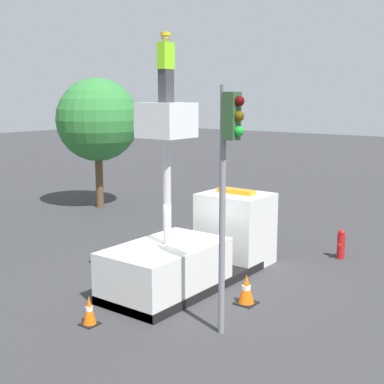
% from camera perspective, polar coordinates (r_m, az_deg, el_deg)
% --- Properties ---
extents(ground_plane, '(120.00, 120.00, 0.00)m').
position_cam_1_polar(ground_plane, '(15.50, -0.69, -9.89)').
color(ground_plane, '#38383A').
extents(bucket_truck, '(6.13, 2.13, 5.16)m').
position_cam_1_polar(bucket_truck, '(15.59, 0.55, -5.75)').
color(bucket_truck, black).
rests_on(bucket_truck, ground).
extents(worker, '(0.40, 0.26, 1.75)m').
position_cam_1_polar(worker, '(13.95, -2.80, 13.12)').
color(worker, '#38383D').
rests_on(worker, bucket_truck).
extents(traffic_light_pole, '(0.34, 0.57, 5.56)m').
position_cam_1_polar(traffic_light_pole, '(11.45, 3.88, 3.17)').
color(traffic_light_pole, gray).
rests_on(traffic_light_pole, ground).
extents(fire_hydrant, '(0.50, 0.26, 0.99)m').
position_cam_1_polar(fire_hydrant, '(18.44, 15.61, -5.39)').
color(fire_hydrant, red).
rests_on(fire_hydrant, ground).
extents(traffic_cone_rear, '(0.40, 0.40, 0.72)m').
position_cam_1_polar(traffic_cone_rear, '(13.10, -10.90, -12.34)').
color(traffic_cone_rear, black).
rests_on(traffic_cone_rear, ground).
extents(traffic_cone_curbside, '(0.53, 0.53, 0.80)m').
position_cam_1_polar(traffic_cone_curbside, '(14.14, 5.81, -10.32)').
color(traffic_cone_curbside, black).
rests_on(traffic_cone_curbside, ground).
extents(tree_left_bg, '(3.91, 3.91, 6.16)m').
position_cam_1_polar(tree_left_bg, '(25.81, -10.05, 7.56)').
color(tree_left_bg, brown).
rests_on(tree_left_bg, ground).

